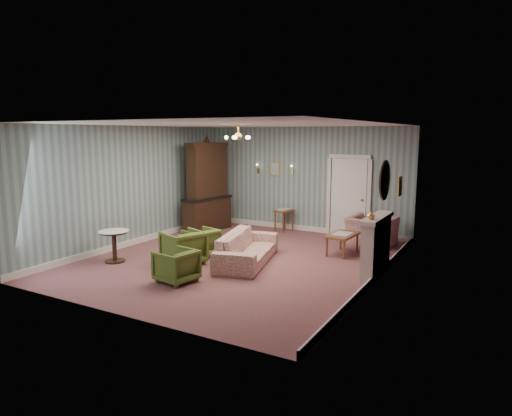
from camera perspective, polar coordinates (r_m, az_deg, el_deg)
The scene contains 27 objects.
floor at distance 10.00m, azimuth -2.14°, elevation -6.47°, with size 7.00×7.00×0.00m, color brown.
ceiling at distance 9.63m, azimuth -2.24°, elevation 10.39°, with size 7.00×7.00×0.00m, color white.
wall_back at distance 12.80m, azimuth 6.04°, elevation 3.56°, with size 6.00×6.00×0.00m, color slate.
wall_front at distance 7.00m, azimuth -17.33°, elevation -1.51°, with size 6.00×6.00×0.00m, color slate.
wall_left at distance 11.55m, azimuth -14.99°, elevation 2.69°, with size 7.00×7.00×0.00m, color slate.
wall_right at distance 8.55m, azimuth 15.23°, elevation 0.46°, with size 7.00×7.00×0.00m, color slate.
wall_right_floral at distance 8.55m, azimuth 15.13°, elevation 0.47°, with size 7.00×7.00×0.00m, color #A6536B.
door at distance 12.35m, azimuth 11.48°, elevation 1.49°, with size 1.12×0.12×2.16m, color white, non-canonical shape.
olive_chair_a at distance 8.58m, azimuth -9.93°, elevation -6.93°, with size 0.66×0.61×0.67m, color #4C5E21.
olive_chair_b at distance 9.70m, azimuth -9.07°, elevation -4.68°, with size 0.76×0.71×0.78m, color #4C5E21.
olive_chair_c at distance 10.29m, azimuth -6.84°, elevation -4.11°, with size 0.66×0.62×0.68m, color #4C5E21.
sofa_chintz at distance 9.67m, azimuth -1.10°, elevation -4.35°, with size 2.22×0.65×0.87m, color #933B40.
wingback_chair at distance 11.52m, azimuth 14.23°, elevation -2.21°, with size 1.08×0.70×0.95m, color #933B40.
dresser at distance 12.82m, azimuth -6.13°, elevation 2.94°, with size 0.54×1.57×2.62m, color black, non-canonical shape.
fireplace at distance 9.13m, azimuth 14.77°, elevation -4.54°, with size 0.30×1.40×1.16m, color beige, non-canonical shape.
mantel_vase at distance 8.62m, azimuth 14.14°, elevation -0.88°, with size 0.15×0.15×0.15m, color gold.
oval_mirror at distance 8.89m, azimuth 15.73°, elevation 3.37°, with size 0.04×0.76×0.84m, color white, non-canonical shape.
framed_print at distance 10.23m, azimuth 17.53°, elevation 2.60°, with size 0.04×0.34×0.42m, color gold, non-canonical shape.
coffee_table at distance 10.58m, azimuth 10.72°, elevation -4.42°, with size 0.51×0.93×0.47m, color brown, non-canonical shape.
side_table_black at distance 10.55m, azimuth 14.95°, elevation -4.36°, with size 0.38×0.38×0.57m, color black, non-canonical shape.
pedestal_table at distance 10.20m, azimuth -17.26°, elevation -4.58°, with size 0.63×0.63×0.68m, color black, non-canonical shape.
nesting_table at distance 12.83m, azimuth 3.50°, elevation -1.46°, with size 0.39×0.50×0.65m, color brown, non-canonical shape.
gilt_mirror_back at distance 13.13m, azimuth 2.37°, elevation 4.84°, with size 0.28×0.06×0.36m, color gold, non-canonical shape.
sconce_left at distance 13.37m, azimuth 0.22°, elevation 4.92°, with size 0.16×0.12×0.30m, color gold, non-canonical shape.
sconce_right at distance 12.87m, azimuth 4.52°, elevation 4.73°, with size 0.16×0.12×0.30m, color gold, non-canonical shape.
chandelier at distance 9.63m, azimuth -2.23°, elevation 8.78°, with size 0.56×0.56×0.36m, color gold, non-canonical shape.
burgundy_cushion at distance 11.39m, azimuth 13.79°, elevation -2.29°, with size 0.38×0.10×0.38m, color maroon.
Camera 1 is at (5.04, -8.20, 2.70)m, focal length 32.05 mm.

